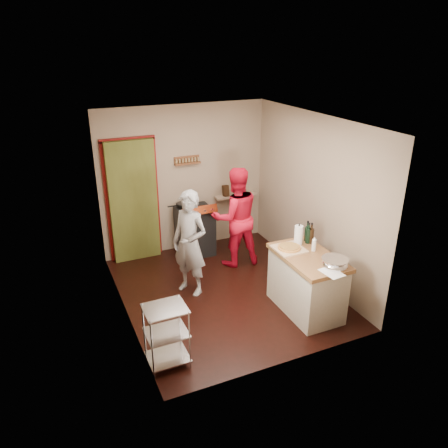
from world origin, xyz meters
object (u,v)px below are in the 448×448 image
(wire_shelving, at_px, (166,333))
(person_red, at_px, (235,217))
(stove, at_px, (195,230))
(person_stripe, at_px, (190,243))
(island, at_px, (307,281))

(wire_shelving, xyz_separation_m, person_red, (1.82, 1.99, 0.41))
(stove, relative_size, person_stripe, 0.62)
(stove, distance_m, island, 2.46)
(person_stripe, bearing_deg, stove, 124.15)
(stove, height_order, person_red, person_red)
(island, xyz_separation_m, person_red, (-0.31, 1.69, 0.39))
(wire_shelving, bearing_deg, person_red, 47.49)
(wire_shelving, bearing_deg, island, 8.01)
(stove, xyz_separation_m, person_stripe, (-0.51, -1.19, 0.36))
(island, height_order, person_stripe, person_stripe)
(island, bearing_deg, person_red, 100.26)
(stove, xyz_separation_m, wire_shelving, (-1.33, -2.62, -0.01))
(wire_shelving, relative_size, person_stripe, 0.50)
(stove, bearing_deg, person_stripe, -113.33)
(island, bearing_deg, person_stripe, 139.23)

